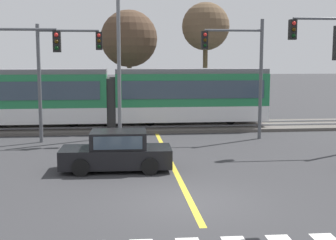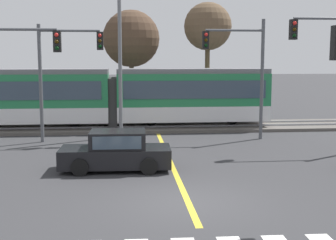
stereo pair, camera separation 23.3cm
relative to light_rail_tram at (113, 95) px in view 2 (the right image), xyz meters
name	(u,v)px [view 2 (the right image)]	position (x,y,z in m)	size (l,w,h in m)	color
ground_plane	(188,202)	(2.55, -14.43, -2.05)	(200.00, 200.00, 0.00)	#333335
track_bed	(156,127)	(2.55, 0.01, -1.96)	(120.00, 4.00, 0.18)	#56514C
rail_near	(157,127)	(2.55, -0.71, -1.82)	(120.00, 0.08, 0.10)	#939399
rail_far	(155,123)	(2.55, 0.73, -1.82)	(120.00, 0.08, 0.10)	#939399
light_rail_tram	(113,95)	(0.00, 0.00, 0.00)	(18.50, 2.64, 3.43)	silver
lane_centre_line	(171,163)	(2.55, -9.31, -2.05)	(0.20, 14.63, 0.01)	gold
sedan_crossing	(116,152)	(0.33, -10.21, -1.35)	(4.25, 2.01, 1.52)	black
traffic_light_far_right	(243,63)	(6.79, -4.05, 1.97)	(3.25, 0.38, 6.23)	#515459
traffic_light_far_left	(62,64)	(-2.42, -3.92, 1.88)	(3.25, 0.38, 5.92)	#515459
street_lamp_centre	(124,48)	(0.68, -2.74, 2.72)	(2.22, 0.28, 8.38)	slate
bare_tree_west	(131,39)	(1.19, 4.96, 3.48)	(3.93, 3.93, 7.52)	brown
bare_tree_east	(208,27)	(6.34, 3.82, 4.24)	(3.22, 3.22, 7.96)	brown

